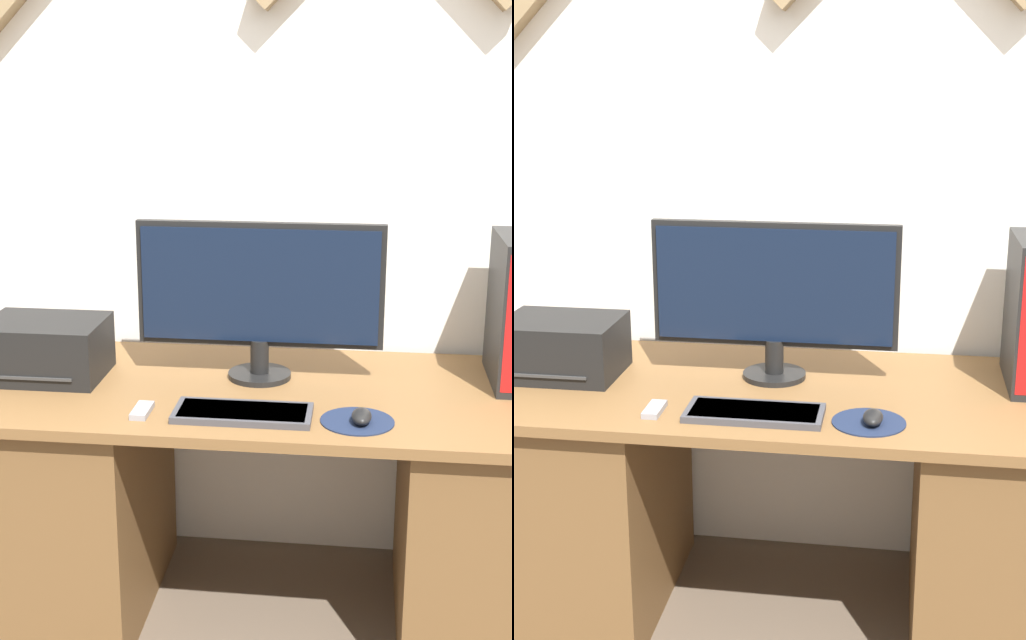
{
  "view_description": "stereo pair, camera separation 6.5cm",
  "coord_description": "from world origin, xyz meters",
  "views": [
    {
      "loc": [
        0.25,
        -2.02,
        1.63
      ],
      "look_at": [
        -0.05,
        0.38,
        0.94
      ],
      "focal_mm": 50.0,
      "sensor_mm": 36.0,
      "label": 1
    },
    {
      "loc": [
        0.31,
        -2.01,
        1.63
      ],
      "look_at": [
        -0.05,
        0.38,
        0.94
      ],
      "focal_mm": 50.0,
      "sensor_mm": 36.0,
      "label": 2
    }
  ],
  "objects": [
    {
      "name": "wall_back",
      "position": [
        -0.01,
        0.82,
        1.37
      ],
      "size": [
        6.4,
        0.13,
        2.79
      ],
      "color": "white",
      "rests_on": "ground_plane"
    },
    {
      "name": "desk",
      "position": [
        0.0,
        0.38,
        0.38
      ],
      "size": [
        1.76,
        0.77,
        0.74
      ],
      "color": "brown",
      "rests_on": "ground_plane"
    },
    {
      "name": "monitor",
      "position": [
        -0.05,
        0.47,
        1.0
      ],
      "size": [
        0.72,
        0.19,
        0.47
      ],
      "color": "black",
      "rests_on": "desk"
    },
    {
      "name": "keyboard",
      "position": [
        -0.06,
        0.16,
        0.75
      ],
      "size": [
        0.37,
        0.16,
        0.02
      ],
      "color": "#3D3D42",
      "rests_on": "desk"
    },
    {
      "name": "mousepad",
      "position": [
        0.24,
        0.16,
        0.74
      ],
      "size": [
        0.19,
        0.19,
        0.0
      ],
      "color": "#19233D",
      "rests_on": "desk"
    },
    {
      "name": "mouse",
      "position": [
        0.25,
        0.14,
        0.76
      ],
      "size": [
        0.05,
        0.09,
        0.04
      ],
      "color": "black",
      "rests_on": "mousepad"
    },
    {
      "name": "printer",
      "position": [
        -0.68,
        0.41,
        0.82
      ],
      "size": [
        0.35,
        0.27,
        0.17
      ],
      "color": "black",
      "rests_on": "desk"
    },
    {
      "name": "remote_control",
      "position": [
        -0.33,
        0.15,
        0.75
      ],
      "size": [
        0.04,
        0.11,
        0.02
      ],
      "color": "gray",
      "rests_on": "desk"
    }
  ]
}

